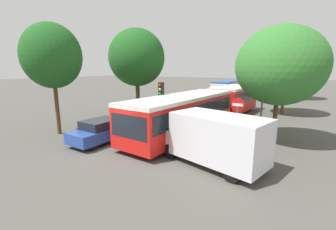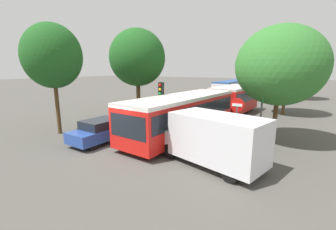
{
  "view_description": "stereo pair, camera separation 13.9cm",
  "coord_description": "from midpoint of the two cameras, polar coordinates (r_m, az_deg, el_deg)",
  "views": [
    {
      "loc": [
        7.76,
        -8.13,
        4.25
      ],
      "look_at": [
        0.2,
        4.63,
        1.2
      ],
      "focal_mm": 24.0,
      "sensor_mm": 36.0,
      "label": 1
    },
    {
      "loc": [
        7.88,
        -8.06,
        4.25
      ],
      "look_at": [
        0.2,
        4.63,
        1.2
      ],
      "focal_mm": 24.0,
      "sensor_mm": 36.0,
      "label": 2
    }
  ],
  "objects": [
    {
      "name": "tree_right_mid",
      "position": [
        23.62,
        28.22,
        10.39
      ],
      "size": [
        5.03,
        5.03,
        6.69
      ],
      "color": "#51381E",
      "rests_on": "ground"
    },
    {
      "name": "queued_car_blue",
      "position": [
        13.82,
        -16.12,
        -3.78
      ],
      "size": [
        1.83,
        3.98,
        1.36
      ],
      "rotation": [
        0.0,
        0.0,
        1.53
      ],
      "color": "#284799",
      "rests_on": "ground"
    },
    {
      "name": "queued_car_tan",
      "position": [
        18.35,
        -1.89,
        0.69
      ],
      "size": [
        2.05,
        4.46,
        1.52
      ],
      "rotation": [
        0.0,
        0.0,
        1.53
      ],
      "color": "tan",
      "rests_on": "ground"
    },
    {
      "name": "traffic_light",
      "position": [
        14.79,
        -1.51,
        4.82
      ],
      "size": [
        0.32,
        0.36,
        3.4
      ],
      "rotation": [
        0.0,
        0.0,
        -1.58
      ],
      "color": "#56595E",
      "rests_on": "ground"
    },
    {
      "name": "tree_right_far",
      "position": [
        36.59,
        30.29,
        10.98
      ],
      "size": [
        5.15,
        5.15,
        8.11
      ],
      "color": "#51381E",
      "rests_on": "ground"
    },
    {
      "name": "tree_left_mid",
      "position": [
        20.62,
        -7.65,
        13.88
      ],
      "size": [
        4.93,
        4.93,
        7.74
      ],
      "color": "#51381E",
      "rests_on": "ground"
    },
    {
      "name": "white_van",
      "position": [
        10.19,
        11.63,
        -5.81
      ],
      "size": [
        5.33,
        3.17,
        2.31
      ],
      "rotation": [
        0.0,
        0.0,
        2.88
      ],
      "color": "silver",
      "rests_on": "ground"
    },
    {
      "name": "queued_car_graphite",
      "position": [
        24.11,
        7.1,
        3.05
      ],
      "size": [
        1.83,
        4.0,
        1.37
      ],
      "rotation": [
        0.0,
        0.0,
        1.53
      ],
      "color": "#47474C",
      "rests_on": "ground"
    },
    {
      "name": "city_bus_rear",
      "position": [
        37.51,
        16.05,
        6.83
      ],
      "size": [
        2.81,
        11.33,
        2.42
      ],
      "rotation": [
        0.0,
        0.0,
        1.54
      ],
      "color": "silver",
      "rests_on": "ground"
    },
    {
      "name": "direction_sign_post",
      "position": [
        13.45,
        23.09,
        3.51
      ],
      "size": [
        0.33,
        1.39,
        3.6
      ],
      "rotation": [
        0.0,
        0.0,
        3.33
      ],
      "color": "#56595E",
      "rests_on": "ground"
    },
    {
      "name": "tree_right_near",
      "position": [
        14.05,
        26.52,
        10.66
      ],
      "size": [
        4.76,
        4.76,
        6.6
      ],
      "color": "#51381E",
      "rests_on": "ground"
    },
    {
      "name": "ground_plane",
      "position": [
        12.03,
        -12.16,
        -9.35
      ],
      "size": [
        200.0,
        200.0,
        0.0
      ],
      "primitive_type": "plane",
      "color": "#4F4C47"
    },
    {
      "name": "articulated_bus",
      "position": [
        17.72,
        10.64,
        2.5
      ],
      "size": [
        4.11,
        17.66,
        2.6
      ],
      "rotation": [
        0.0,
        0.0,
        -1.66
      ],
      "color": "red",
      "rests_on": "ground"
    },
    {
      "name": "no_entry_sign",
      "position": [
        11.97,
        17.33,
        -0.35
      ],
      "size": [
        0.7,
        0.08,
        2.82
      ],
      "rotation": [
        0.0,
        0.0,
        -1.57
      ],
      "color": "#56595E",
      "rests_on": "ground"
    },
    {
      "name": "tree_left_near",
      "position": [
        16.29,
        -26.87,
        12.83
      ],
      "size": [
        3.61,
        3.61,
        7.07
      ],
      "color": "#51381E",
      "rests_on": "ground"
    }
  ]
}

